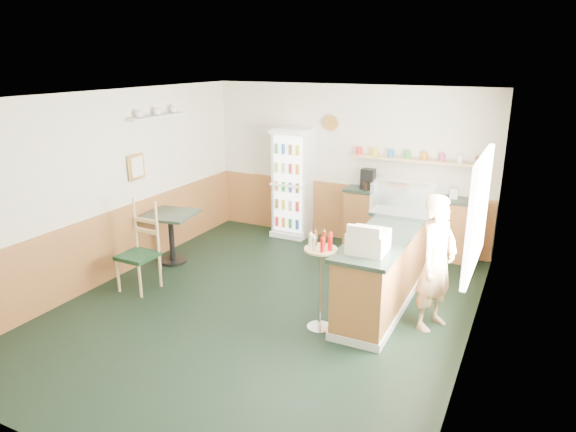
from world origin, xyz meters
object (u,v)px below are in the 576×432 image
Objects in this scene: shopkeeper at (437,263)px; cafe_table at (171,228)px; cash_register at (368,241)px; cafe_chair at (142,243)px; drinks_fridge at (292,183)px; condiment_stand at (320,268)px; display_case at (402,200)px.

cafe_table is at bearing 108.47° from shopkeeper.
shopkeeper is at bearing 31.60° from cash_register.
cafe_chair is (-3.18, -0.21, -0.48)m from cash_register.
cash_register is at bearing -50.15° from drinks_fridge.
drinks_fridge is 1.62× the size of condiment_stand.
drinks_fridge reaches higher than display_case.
cash_register is 0.89m from shopkeeper.
shopkeeper is at bearing 10.79° from cafe_chair.
cafe_table is at bearing 104.68° from cafe_chair.
shopkeeper is 1.36m from condiment_stand.
cash_register is 0.37× the size of condiment_stand.
cafe_table is (-2.90, 0.89, -0.21)m from condiment_stand.
cafe_table is at bearing -118.96° from drinks_fridge.
cafe_table is (-3.40, -0.82, -0.67)m from display_case.
cash_register is at bearing -11.46° from cafe_table.
condiment_stand is 0.96× the size of cafe_chair.
display_case is at bearing 55.23° from shopkeeper.
drinks_fridge reaches higher than cafe_chair.
drinks_fridge is 3.55m from cash_register.
shopkeeper is 1.32× the size of cafe_chair.
display_case reaches higher than condiment_stand.
cafe_chair is at bearing -76.50° from cafe_table.
cafe_table is at bearing 167.28° from cash_register.
shopkeeper is at bearing -37.38° from drinks_fridge.
condiment_stand reaches higher than cafe_table.
shopkeeper is 4.11m from cafe_table.
shopkeeper is (0.70, 0.45, -0.31)m from cash_register.
drinks_fridge is at bearing 74.39° from shopkeeper.
shopkeeper is (0.70, -1.06, -0.42)m from display_case.
shopkeeper is at bearing -3.31° from cafe_table.
cash_register is at bearing 144.64° from shopkeeper.
display_case reaches higher than cafe_table.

